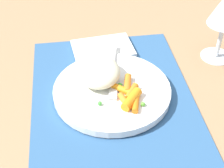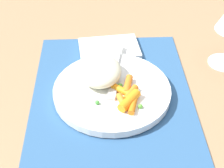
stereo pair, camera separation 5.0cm
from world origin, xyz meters
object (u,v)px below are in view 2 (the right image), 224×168
object	(u,v)px
carrot_portion	(128,96)
napkin	(110,48)
fork	(114,75)
plate	(112,91)
rice_mound	(100,71)

from	to	relation	value
carrot_portion	napkin	size ratio (longest dim) A/B	0.72
fork	napkin	bearing A→B (deg)	-177.58
plate	carrot_portion	distance (m)	0.05
rice_mound	napkin	xyz separation A→B (m)	(-0.13, 0.03, -0.03)
napkin	rice_mound	bearing A→B (deg)	-11.28
fork	carrot_portion	bearing A→B (deg)	18.51
carrot_portion	napkin	bearing A→B (deg)	-171.62
carrot_portion	fork	xyz separation A→B (m)	(-0.07, -0.02, -0.00)
plate	carrot_portion	world-z (taller)	carrot_portion
rice_mound	napkin	world-z (taller)	rice_mound
rice_mound	carrot_portion	bearing A→B (deg)	39.43
rice_mound	plate	bearing A→B (deg)	37.29
fork	rice_mound	bearing A→B (deg)	-82.91
plate	napkin	bearing A→B (deg)	179.50
plate	rice_mound	size ratio (longest dim) A/B	2.28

